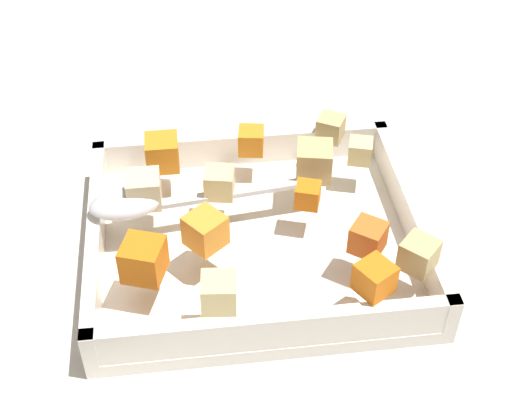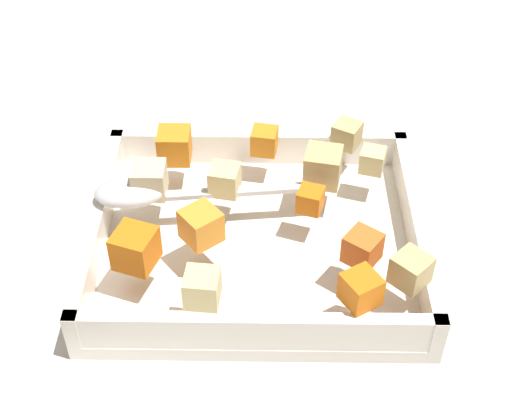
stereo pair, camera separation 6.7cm
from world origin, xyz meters
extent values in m
plane|color=beige|center=(0.00, 0.00, 0.00)|extent=(4.00, 4.00, 0.00)
cube|color=white|center=(0.01, 0.00, 0.01)|extent=(0.31, 0.26, 0.01)
cube|color=white|center=(0.01, -0.12, 0.03)|extent=(0.31, 0.01, 0.03)
cube|color=white|center=(0.01, 0.12, 0.03)|extent=(0.31, 0.01, 0.03)
cube|color=white|center=(-0.14, 0.00, 0.03)|extent=(0.01, 0.26, 0.03)
cube|color=white|center=(0.15, 0.00, 0.03)|extent=(0.01, 0.26, 0.03)
cube|color=orange|center=(0.05, 0.03, 0.06)|extent=(0.04, 0.04, 0.03)
cube|color=orange|center=(0.00, -0.10, 0.06)|extent=(0.03, 0.03, 0.02)
cube|color=orange|center=(-0.04, -0.01, 0.06)|extent=(0.03, 0.03, 0.02)
cube|color=orange|center=(0.09, -0.08, 0.07)|extent=(0.03, 0.03, 0.03)
cube|color=orange|center=(-0.08, 0.10, 0.06)|extent=(0.04, 0.04, 0.03)
cube|color=orange|center=(-0.08, 0.06, 0.06)|extent=(0.04, 0.04, 0.03)
cube|color=orange|center=(0.11, 0.06, 0.07)|extent=(0.04, 0.04, 0.03)
cube|color=tan|center=(-0.08, -0.11, 0.06)|extent=(0.03, 0.03, 0.03)
cube|color=tan|center=(-0.12, 0.08, 0.06)|extent=(0.04, 0.04, 0.03)
cube|color=beige|center=(0.11, -0.03, 0.07)|extent=(0.03, 0.03, 0.03)
cube|color=#E0CC89|center=(-0.11, -0.07, 0.06)|extent=(0.03, 0.03, 0.02)
cube|color=#E0CC89|center=(0.05, 0.10, 0.06)|extent=(0.03, 0.03, 0.03)
cube|color=tan|center=(-0.06, -0.05, 0.07)|extent=(0.04, 0.04, 0.03)
cube|color=#E0CC89|center=(0.04, -0.03, 0.06)|extent=(0.03, 0.03, 0.03)
ellipsoid|color=silver|center=(0.12, -0.02, 0.06)|extent=(0.07, 0.05, 0.02)
cube|color=silver|center=(0.02, -0.03, 0.05)|extent=(0.15, 0.03, 0.01)
camera|label=1|loc=(0.07, 0.50, 0.51)|focal=51.68mm
camera|label=2|loc=(0.00, 0.50, 0.51)|focal=51.68mm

